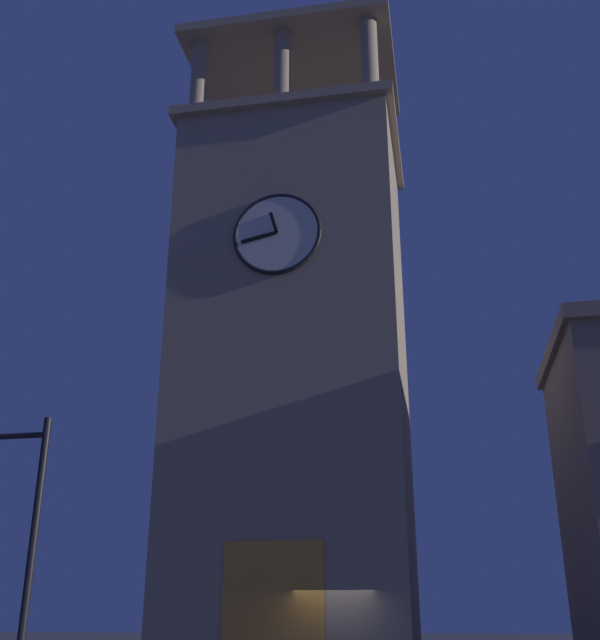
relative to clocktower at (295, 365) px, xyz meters
The scene contains 1 object.
clocktower is the anchor object (origin of this frame).
Camera 1 is at (-3.50, 24.51, 1.60)m, focal length 43.15 mm.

